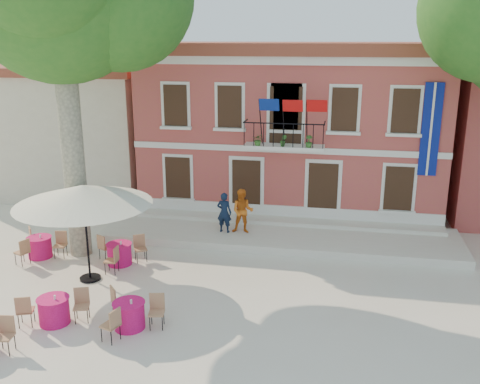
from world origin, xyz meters
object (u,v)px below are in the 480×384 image
object	(u,v)px
pedestrian_orange	(243,211)
cafe_table_4	(119,253)
pedestrian_navy	(224,212)
cafe_table_3	(40,246)
patio_umbrella	(83,195)
cafe_table_0	(54,310)
cafe_table_1	(129,314)

from	to	relation	value
pedestrian_orange	cafe_table_4	distance (m)	5.02
pedestrian_navy	pedestrian_orange	bearing A→B (deg)	-169.57
cafe_table_3	cafe_table_4	bearing A→B (deg)	-1.03
pedestrian_orange	cafe_table_3	bearing A→B (deg)	-158.87
pedestrian_navy	cafe_table_3	world-z (taller)	pedestrian_navy
patio_umbrella	cafe_table_0	size ratio (longest dim) A/B	2.23
pedestrian_orange	cafe_table_3	size ratio (longest dim) A/B	0.96
cafe_table_4	pedestrian_orange	bearing A→B (deg)	39.56
cafe_table_3	patio_umbrella	bearing A→B (deg)	-28.13
cafe_table_0	pedestrian_navy	bearing A→B (deg)	65.80
pedestrian_orange	cafe_table_4	xyz separation A→B (m)	(-3.82, -3.16, -0.76)
cafe_table_1	patio_umbrella	bearing A→B (deg)	132.85
cafe_table_1	cafe_table_3	world-z (taller)	same
patio_umbrella	cafe_table_0	distance (m)	3.78
patio_umbrella	cafe_table_4	size ratio (longest dim) A/B	2.33
patio_umbrella	pedestrian_orange	xyz separation A→B (m)	(4.30, 4.51, -1.73)
pedestrian_navy	cafe_table_1	world-z (taller)	pedestrian_navy
cafe_table_3	cafe_table_4	world-z (taller)	same
cafe_table_3	cafe_table_0	bearing A→B (deg)	-55.23
patio_umbrella	cafe_table_1	world-z (taller)	patio_umbrella
pedestrian_navy	cafe_table_3	distance (m)	6.94
cafe_table_0	cafe_table_4	xyz separation A→B (m)	(0.17, 4.17, 0.01)
cafe_table_1	pedestrian_orange	bearing A→B (deg)	75.66
patio_umbrella	cafe_table_1	bearing A→B (deg)	-47.15
patio_umbrella	pedestrian_orange	size ratio (longest dim) A/B	2.46
pedestrian_orange	cafe_table_1	xyz separation A→B (m)	(-1.83, -7.17, -0.76)
pedestrian_orange	cafe_table_1	size ratio (longest dim) A/B	0.96
cafe_table_0	cafe_table_3	world-z (taller)	same
cafe_table_4	cafe_table_0	bearing A→B (deg)	-92.34
patio_umbrella	pedestrian_navy	world-z (taller)	patio_umbrella
patio_umbrella	pedestrian_orange	distance (m)	6.47
pedestrian_navy	cafe_table_3	bearing A→B (deg)	32.42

